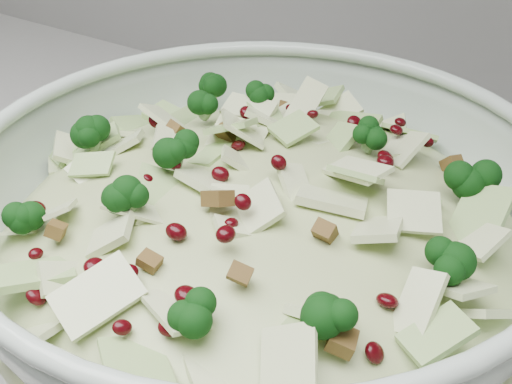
% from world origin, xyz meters
% --- Properties ---
extents(mixing_bowl, '(0.49, 0.49, 0.15)m').
position_xyz_m(mixing_bowl, '(-0.45, 1.60, 0.98)').
color(mixing_bowl, '#B1C3B7').
rests_on(mixing_bowl, counter).
extents(salad, '(0.36, 0.36, 0.15)m').
position_xyz_m(salad, '(-0.45, 1.60, 1.00)').
color(salad, '#B6C486').
rests_on(salad, mixing_bowl).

